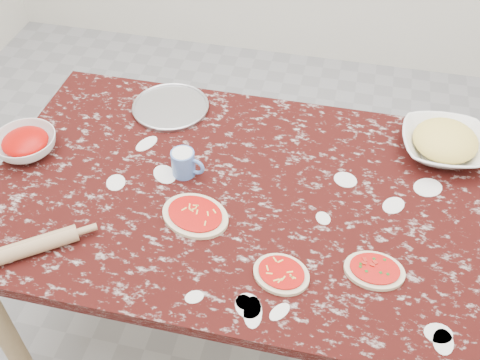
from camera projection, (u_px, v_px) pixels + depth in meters
name	position (u px, v px, depth m)	size (l,w,h in m)	color
ground	(240.00, 318.00, 2.29)	(4.00, 4.00, 0.00)	gray
worktable	(240.00, 209.00, 1.82)	(1.60, 1.00, 0.75)	black
pizza_tray	(171.00, 107.00, 2.06)	(0.27, 0.27, 0.01)	#B2B2B7
sauce_bowl	(26.00, 144.00, 1.87)	(0.21, 0.21, 0.06)	white
cheese_bowl	(444.00, 145.00, 1.87)	(0.28, 0.28, 0.07)	white
flour_mug	(184.00, 163.00, 1.79)	(0.11, 0.08, 0.09)	#5278C3
pizza_left	(195.00, 215.00, 1.68)	(0.25, 0.22, 0.02)	beige
pizza_mid	(281.00, 274.00, 1.53)	(0.19, 0.17, 0.02)	beige
pizza_right	(374.00, 270.00, 1.54)	(0.17, 0.13, 0.02)	beige
rolling_pin	(34.00, 246.00, 1.58)	(0.05, 0.05, 0.25)	tan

